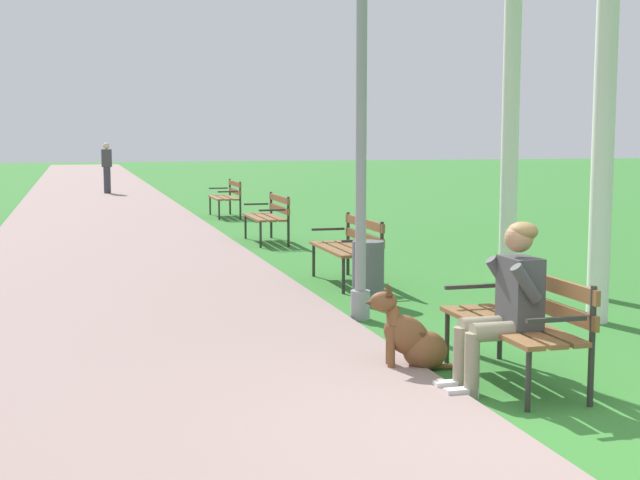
% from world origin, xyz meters
% --- Properties ---
extents(ground_plane, '(120.00, 120.00, 0.00)m').
position_xyz_m(ground_plane, '(0.00, 0.00, 0.00)').
color(ground_plane, '#33752D').
extents(paved_path, '(4.16, 60.00, 0.04)m').
position_xyz_m(paved_path, '(-2.20, 24.00, 0.02)').
color(paved_path, gray).
rests_on(paved_path, ground).
extents(park_bench_near, '(0.55, 1.50, 0.85)m').
position_xyz_m(park_bench_near, '(0.46, 1.21, 0.51)').
color(park_bench_near, brown).
rests_on(park_bench_near, ground).
extents(park_bench_mid, '(0.55, 1.50, 0.85)m').
position_xyz_m(park_bench_mid, '(0.57, 5.92, 0.51)').
color(park_bench_mid, brown).
rests_on(park_bench_mid, ground).
extents(park_bench_far, '(0.55, 1.50, 0.85)m').
position_xyz_m(park_bench_far, '(0.49, 10.49, 0.51)').
color(park_bench_far, brown).
rests_on(park_bench_far, ground).
extents(park_bench_furthest, '(0.55, 1.50, 0.85)m').
position_xyz_m(park_bench_furthest, '(0.59, 15.60, 0.51)').
color(park_bench_furthest, brown).
rests_on(park_bench_furthest, ground).
extents(person_seated_on_near_bench, '(0.74, 0.49, 1.25)m').
position_xyz_m(person_seated_on_near_bench, '(0.25, 1.05, 0.68)').
color(person_seated_on_near_bench, gray).
rests_on(person_seated_on_near_bench, ground).
extents(dog_brown, '(0.82, 0.37, 0.71)m').
position_xyz_m(dog_brown, '(-0.20, 1.76, 0.26)').
color(dog_brown, brown).
rests_on(dog_brown, ground).
extents(lamp_post_near, '(0.24, 0.24, 4.40)m').
position_xyz_m(lamp_post_near, '(0.01, 3.76, 2.28)').
color(lamp_post_near, gray).
rests_on(lamp_post_near, ground).
extents(litter_bin, '(0.36, 0.36, 0.70)m').
position_xyz_m(litter_bin, '(0.37, 4.61, 0.35)').
color(litter_bin, '#515156').
rests_on(litter_bin, ground).
extents(pedestrian_distant, '(0.32, 0.22, 1.65)m').
position_xyz_m(pedestrian_distant, '(-1.81, 24.51, 0.84)').
color(pedestrian_distant, '#383842').
rests_on(pedestrian_distant, ground).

